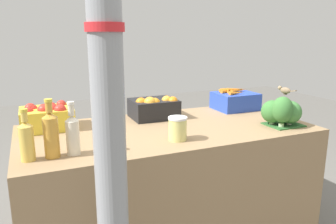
{
  "coord_description": "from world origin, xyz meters",
  "views": [
    {
      "loc": [
        -0.78,
        -1.83,
        1.33
      ],
      "look_at": [
        0.0,
        0.0,
        0.85
      ],
      "focal_mm": 35.0,
      "sensor_mm": 36.0,
      "label": 1
    }
  ],
  "objects_px": {
    "support_pole": "(105,40)",
    "orange_crate": "(154,108)",
    "juice_bottle_amber": "(51,133)",
    "apple_crate": "(47,116)",
    "juice_bottle_golden": "(27,140)",
    "carrot_crate": "(235,100)",
    "pickle_jar": "(178,128)",
    "juice_bottle_cloudy": "(73,133)",
    "broccoli_pile": "(283,111)",
    "sparrow_bird": "(285,90)"
  },
  "relations": [
    {
      "from": "juice_bottle_golden",
      "to": "pickle_jar",
      "type": "xyz_separation_m",
      "value": [
        0.77,
        0.0,
        -0.04
      ]
    },
    {
      "from": "support_pole",
      "to": "juice_bottle_amber",
      "type": "distance_m",
      "value": 0.67
    },
    {
      "from": "sparrow_bird",
      "to": "apple_crate",
      "type": "bearing_deg",
      "value": 56.24
    },
    {
      "from": "juice_bottle_golden",
      "to": "sparrow_bird",
      "type": "bearing_deg",
      "value": 0.99
    },
    {
      "from": "apple_crate",
      "to": "orange_crate",
      "type": "xyz_separation_m",
      "value": [
        0.71,
        -0.01,
        -0.0
      ]
    },
    {
      "from": "apple_crate",
      "to": "broccoli_pile",
      "type": "bearing_deg",
      "value": -20.13
    },
    {
      "from": "juice_bottle_amber",
      "to": "juice_bottle_cloudy",
      "type": "xyz_separation_m",
      "value": [
        0.1,
        0.0,
        -0.01
      ]
    },
    {
      "from": "broccoli_pile",
      "to": "sparrow_bird",
      "type": "xyz_separation_m",
      "value": [
        0.01,
        0.01,
        0.13
      ]
    },
    {
      "from": "carrot_crate",
      "to": "juice_bottle_amber",
      "type": "relative_size",
      "value": 1.09
    },
    {
      "from": "broccoli_pile",
      "to": "orange_crate",
      "type": "bearing_deg",
      "value": 144.18
    },
    {
      "from": "orange_crate",
      "to": "broccoli_pile",
      "type": "relative_size",
      "value": 1.16
    },
    {
      "from": "apple_crate",
      "to": "juice_bottle_golden",
      "type": "relative_size",
      "value": 1.26
    },
    {
      "from": "pickle_jar",
      "to": "support_pole",
      "type": "bearing_deg",
      "value": -135.29
    },
    {
      "from": "apple_crate",
      "to": "orange_crate",
      "type": "relative_size",
      "value": 1.0
    },
    {
      "from": "apple_crate",
      "to": "sparrow_bird",
      "type": "distance_m",
      "value": 1.51
    },
    {
      "from": "carrot_crate",
      "to": "sparrow_bird",
      "type": "relative_size",
      "value": 2.31
    },
    {
      "from": "support_pole",
      "to": "sparrow_bird",
      "type": "height_order",
      "value": "support_pole"
    },
    {
      "from": "juice_bottle_golden",
      "to": "support_pole",
      "type": "bearing_deg",
      "value": -60.09
    },
    {
      "from": "orange_crate",
      "to": "pickle_jar",
      "type": "relative_size",
      "value": 2.35
    },
    {
      "from": "support_pole",
      "to": "pickle_jar",
      "type": "bearing_deg",
      "value": 44.71
    },
    {
      "from": "support_pole",
      "to": "juice_bottle_golden",
      "type": "height_order",
      "value": "support_pole"
    },
    {
      "from": "sparrow_bird",
      "to": "juice_bottle_cloudy",
      "type": "bearing_deg",
      "value": 76.86
    },
    {
      "from": "apple_crate",
      "to": "juice_bottle_amber",
      "type": "height_order",
      "value": "juice_bottle_amber"
    },
    {
      "from": "juice_bottle_amber",
      "to": "juice_bottle_golden",
      "type": "bearing_deg",
      "value": 180.0
    },
    {
      "from": "pickle_jar",
      "to": "juice_bottle_amber",
      "type": "bearing_deg",
      "value": -179.72
    },
    {
      "from": "broccoli_pile",
      "to": "support_pole",
      "type": "bearing_deg",
      "value": -158.31
    },
    {
      "from": "support_pole",
      "to": "apple_crate",
      "type": "bearing_deg",
      "value": 99.13
    },
    {
      "from": "juice_bottle_amber",
      "to": "support_pole",
      "type": "bearing_deg",
      "value": -70.61
    },
    {
      "from": "broccoli_pile",
      "to": "juice_bottle_amber",
      "type": "height_order",
      "value": "juice_bottle_amber"
    },
    {
      "from": "apple_crate",
      "to": "juice_bottle_cloudy",
      "type": "distance_m",
      "value": 0.54
    },
    {
      "from": "support_pole",
      "to": "carrot_crate",
      "type": "distance_m",
      "value": 1.66
    },
    {
      "from": "support_pole",
      "to": "sparrow_bird",
      "type": "relative_size",
      "value": 19.51
    },
    {
      "from": "broccoli_pile",
      "to": "juice_bottle_golden",
      "type": "relative_size",
      "value": 1.09
    },
    {
      "from": "carrot_crate",
      "to": "juice_bottle_cloudy",
      "type": "relative_size",
      "value": 1.18
    },
    {
      "from": "orange_crate",
      "to": "broccoli_pile",
      "type": "xyz_separation_m",
      "value": [
        0.7,
        -0.5,
        0.02
      ]
    },
    {
      "from": "juice_bottle_cloudy",
      "to": "sparrow_bird",
      "type": "height_order",
      "value": "juice_bottle_cloudy"
    },
    {
      "from": "orange_crate",
      "to": "juice_bottle_cloudy",
      "type": "relative_size",
      "value": 1.18
    },
    {
      "from": "broccoli_pile",
      "to": "pickle_jar",
      "type": "xyz_separation_m",
      "value": [
        -0.75,
        -0.01,
        -0.03
      ]
    },
    {
      "from": "apple_crate",
      "to": "juice_bottle_cloudy",
      "type": "relative_size",
      "value": 1.18
    },
    {
      "from": "apple_crate",
      "to": "broccoli_pile",
      "type": "height_order",
      "value": "broccoli_pile"
    },
    {
      "from": "juice_bottle_golden",
      "to": "pickle_jar",
      "type": "bearing_deg",
      "value": 0.24
    },
    {
      "from": "apple_crate",
      "to": "carrot_crate",
      "type": "bearing_deg",
      "value": 0.1
    },
    {
      "from": "juice_bottle_cloudy",
      "to": "sparrow_bird",
      "type": "xyz_separation_m",
      "value": [
        1.32,
        0.03,
        0.12
      ]
    },
    {
      "from": "sparrow_bird",
      "to": "broccoli_pile",
      "type": "bearing_deg",
      "value": 127.56
    },
    {
      "from": "broccoli_pile",
      "to": "juice_bottle_amber",
      "type": "distance_m",
      "value": 1.41
    },
    {
      "from": "orange_crate",
      "to": "pickle_jar",
      "type": "bearing_deg",
      "value": -96.04
    },
    {
      "from": "juice_bottle_golden",
      "to": "juice_bottle_cloudy",
      "type": "distance_m",
      "value": 0.21
    },
    {
      "from": "apple_crate",
      "to": "sparrow_bird",
      "type": "xyz_separation_m",
      "value": [
        1.41,
        -0.5,
        0.15
      ]
    },
    {
      "from": "support_pole",
      "to": "orange_crate",
      "type": "height_order",
      "value": "support_pole"
    },
    {
      "from": "juice_bottle_amber",
      "to": "orange_crate",
      "type": "bearing_deg",
      "value": 35.87
    }
  ]
}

